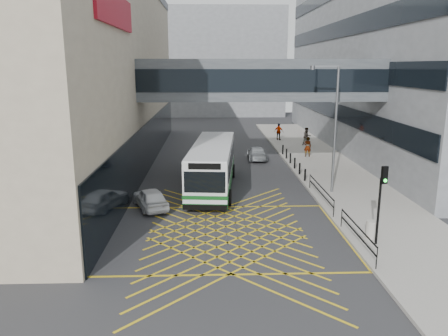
{
  "coord_description": "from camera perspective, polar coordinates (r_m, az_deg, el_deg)",
  "views": [
    {
      "loc": [
        -0.86,
        -21.26,
        8.56
      ],
      "look_at": [
        0.0,
        4.0,
        2.6
      ],
      "focal_mm": 35.0,
      "sensor_mm": 36.0,
      "label": 1
    }
  ],
  "objects": [
    {
      "name": "litter_bin",
      "position": [
        23.1,
        18.66,
        -7.6
      ],
      "size": [
        0.52,
        0.52,
        0.89
      ],
      "primitive_type": "cylinder",
      "color": "#ADA89E",
      "rests_on": "pavement"
    },
    {
      "name": "building_whsmith",
      "position": [
        41.0,
        -27.18,
        11.06
      ],
      "size": [
        24.17,
        42.0,
        16.0
      ],
      "color": "tan",
      "rests_on": "ground"
    },
    {
      "name": "car_white",
      "position": [
        27.14,
        -9.59,
        -3.87
      ],
      "size": [
        3.12,
        4.42,
        1.3
      ],
      "primitive_type": "imported",
      "rotation": [
        0.0,
        0.0,
        3.54
      ],
      "color": "white",
      "rests_on": "ground"
    },
    {
      "name": "traffic_light",
      "position": [
        21.71,
        19.87,
        -3.23
      ],
      "size": [
        0.3,
        0.46,
        3.89
      ],
      "rotation": [
        0.0,
        0.0,
        0.23
      ],
      "color": "black",
      "rests_on": "pavement"
    },
    {
      "name": "bus",
      "position": [
        30.74,
        -1.48,
        0.44
      ],
      "size": [
        3.66,
        11.74,
        3.24
      ],
      "rotation": [
        0.0,
        0.0,
        -0.09
      ],
      "color": "silver",
      "rests_on": "ground"
    },
    {
      "name": "kerb_railings",
      "position": [
        25.27,
        14.3,
        -4.85
      ],
      "size": [
        0.05,
        12.54,
        1.0
      ],
      "color": "black",
      "rests_on": "pavement"
    },
    {
      "name": "pedestrian_a",
      "position": [
        41.77,
        10.85,
        2.74
      ],
      "size": [
        0.77,
        0.57,
        1.87
      ],
      "primitive_type": "imported",
      "rotation": [
        0.0,
        0.0,
        3.1
      ],
      "color": "gray",
      "rests_on": "pavement"
    },
    {
      "name": "skybridge",
      "position": [
        33.5,
        4.76,
        11.41
      ],
      "size": [
        20.0,
        4.1,
        3.0
      ],
      "color": "#494E53",
      "rests_on": "ground"
    },
    {
      "name": "pedestrian_c",
      "position": [
        50.7,
        7.17,
        4.71
      ],
      "size": [
        1.23,
        1.03,
        1.89
      ],
      "primitive_type": "imported",
      "rotation": [
        0.0,
        0.0,
        2.61
      ],
      "color": "gray",
      "rests_on": "pavement"
    },
    {
      "name": "car_dark",
      "position": [
        38.79,
        -2.42,
        1.62
      ],
      "size": [
        3.01,
        5.0,
        1.46
      ],
      "primitive_type": "imported",
      "rotation": [
        0.0,
        0.0,
        2.87
      ],
      "color": "black",
      "rests_on": "ground"
    },
    {
      "name": "building_far",
      "position": [
        81.27,
        -2.84,
        13.57
      ],
      "size": [
        28.0,
        16.0,
        18.0
      ],
      "primitive_type": "cube",
      "color": "gray",
      "rests_on": "ground"
    },
    {
      "name": "pavement",
      "position": [
        38.52,
        12.93,
        0.21
      ],
      "size": [
        6.0,
        54.0,
        0.16
      ],
      "primitive_type": "cube",
      "color": "#A09B92",
      "rests_on": "ground"
    },
    {
      "name": "ground",
      "position": [
        22.93,
        0.35,
        -8.65
      ],
      "size": [
        120.0,
        120.0,
        0.0
      ],
      "primitive_type": "plane",
      "color": "#333335"
    },
    {
      "name": "box_junction",
      "position": [
        22.93,
        0.35,
        -8.64
      ],
      "size": [
        12.0,
        9.0,
        0.01
      ],
      "color": "gold",
      "rests_on": "ground"
    },
    {
      "name": "bollards",
      "position": [
        37.79,
        8.94,
        0.96
      ],
      "size": [
        0.14,
        10.14,
        0.9
      ],
      "color": "black",
      "rests_on": "pavement"
    },
    {
      "name": "street_lamp",
      "position": [
        29.7,
        14.01,
        5.87
      ],
      "size": [
        1.91,
        0.34,
        8.39
      ],
      "rotation": [
        0.0,
        0.0,
        -0.06
      ],
      "color": "slate",
      "rests_on": "pavement"
    },
    {
      "name": "pedestrian_b",
      "position": [
        47.69,
        10.76,
        4.05
      ],
      "size": [
        1.02,
        0.71,
        1.91
      ],
      "primitive_type": "imported",
      "rotation": [
        0.0,
        0.0,
        0.2
      ],
      "color": "gray",
      "rests_on": "pavement"
    },
    {
      "name": "car_silver",
      "position": [
        40.71,
        4.32,
        2.01
      ],
      "size": [
        1.78,
        4.11,
        1.27
      ],
      "primitive_type": "imported",
      "rotation": [
        0.0,
        0.0,
        3.13
      ],
      "color": "#A0A5A8",
      "rests_on": "ground"
    }
  ]
}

